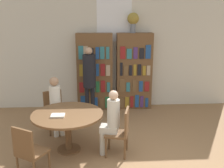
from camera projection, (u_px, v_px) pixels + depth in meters
wall_back at (114, 52)px, 7.01m from camera, size 6.40×0.07×3.00m
bookshelf_left at (95, 72)px, 6.92m from camera, size 0.93×0.34×2.02m
bookshelf_right at (134, 72)px, 6.98m from camera, size 0.93×0.34×2.02m
flower_vase at (133, 20)px, 6.63m from camera, size 0.30×0.30×0.51m
reading_table at (68, 119)px, 4.82m from camera, size 1.31×1.31×0.74m
chair_near_camera at (29, 150)px, 4.00m from camera, size 0.55×0.55×0.88m
chair_left_side at (54, 109)px, 5.71m from camera, size 0.53×0.53×0.88m
chair_far_side at (121, 130)px, 4.70m from camera, size 0.48×0.48×0.88m
seated_reader_left at (56, 103)px, 5.50m from camera, size 0.34×0.38×1.24m
seated_reader_right at (111, 120)px, 4.68m from camera, size 0.37×0.29×1.22m
librarian_standing at (89, 74)px, 6.42m from camera, size 0.31×0.58×1.73m
open_book_on_table at (58, 115)px, 4.65m from camera, size 0.24×0.18×0.03m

